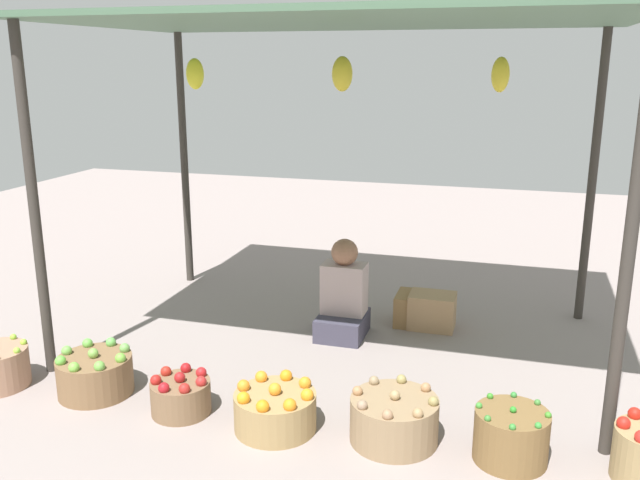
# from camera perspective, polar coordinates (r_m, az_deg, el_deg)

# --- Properties ---
(ground_plane) EXTENTS (14.00, 14.00, 0.00)m
(ground_plane) POSITION_cam_1_polar(r_m,az_deg,el_deg) (5.31, 1.62, -8.55)
(ground_plane) COLOR gray
(market_stall_structure) EXTENTS (3.93, 2.42, 2.40)m
(market_stall_structure) POSITION_cam_1_polar(r_m,az_deg,el_deg) (4.88, 1.83, 16.44)
(market_stall_structure) COLOR #38332D
(market_stall_structure) RESTS_ON ground
(vendor_person) EXTENTS (0.36, 0.44, 0.78)m
(vendor_person) POSITION_cam_1_polar(r_m,az_deg,el_deg) (5.33, 1.99, -4.99)
(vendor_person) COLOR #3C3A4B
(vendor_person) RESTS_ON ground
(basket_green_apples) EXTENTS (0.48, 0.48, 0.31)m
(basket_green_apples) POSITION_cam_1_polar(r_m,az_deg,el_deg) (4.73, -18.43, -10.67)
(basket_green_apples) COLOR brown
(basket_green_apples) RESTS_ON ground
(basket_red_apples) EXTENTS (0.37, 0.37, 0.27)m
(basket_red_apples) POSITION_cam_1_polar(r_m,az_deg,el_deg) (4.36, -11.65, -12.69)
(basket_red_apples) COLOR brown
(basket_red_apples) RESTS_ON ground
(basket_oranges) EXTENTS (0.49, 0.49, 0.29)m
(basket_oranges) POSITION_cam_1_polar(r_m,az_deg,el_deg) (4.11, -3.79, -14.08)
(basket_oranges) COLOR #A28352
(basket_oranges) RESTS_ON ground
(basket_potatoes) EXTENTS (0.51, 0.51, 0.31)m
(basket_potatoes) POSITION_cam_1_polar(r_m,az_deg,el_deg) (4.01, 6.26, -14.76)
(basket_potatoes) COLOR #937756
(basket_potatoes) RESTS_ON ground
(basket_green_chilies) EXTENTS (0.40, 0.40, 0.32)m
(basket_green_chilies) POSITION_cam_1_polar(r_m,az_deg,el_deg) (3.95, 15.80, -15.59)
(basket_green_chilies) COLOR brown
(basket_green_chilies) RESTS_ON ground
(wooden_crate_near_vendor) EXTENTS (0.37, 0.28, 0.29)m
(wooden_crate_near_vendor) POSITION_cam_1_polar(r_m,az_deg,el_deg) (5.60, 9.42, -5.90)
(wooden_crate_near_vendor) COLOR #A7835A
(wooden_crate_near_vendor) RESTS_ON ground
(wooden_crate_stacked_rear) EXTENTS (0.42, 0.33, 0.26)m
(wooden_crate_stacked_rear) POSITION_cam_1_polar(r_m,az_deg,el_deg) (5.65, 8.56, -5.83)
(wooden_crate_stacked_rear) COLOR olive
(wooden_crate_stacked_rear) RESTS_ON ground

